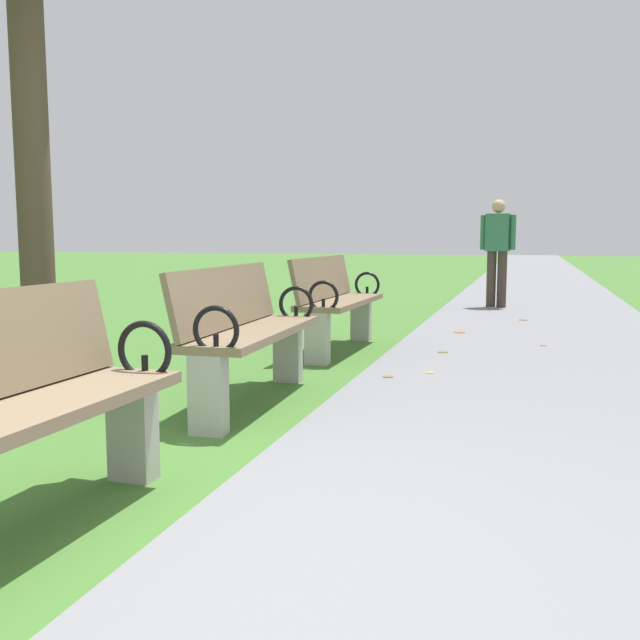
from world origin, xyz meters
The scene contains 6 objects.
ground_plane centered at (0.00, 0.00, 0.00)m, with size 80.00×80.00×0.00m, color #42722D.
paved_walkway centered at (1.39, 18.00, 0.01)m, with size 2.77×44.00×0.02m, color slate.
park_bench_2 centered at (-0.50, 2.22, 0.49)m, with size 0.52×1.61×0.90m.
park_bench_3 centered at (-0.50, 4.44, 0.49)m, with size 0.51×1.61×0.90m.
pedestrian_walking centered at (0.78, 9.01, 0.93)m, with size 0.53×0.27×1.62m.
scattered_leaves centered at (0.19, 4.45, 0.02)m, with size 3.14×9.08×0.02m.
Camera 1 is at (1.25, -2.00, 1.10)m, focal length 39.57 mm.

